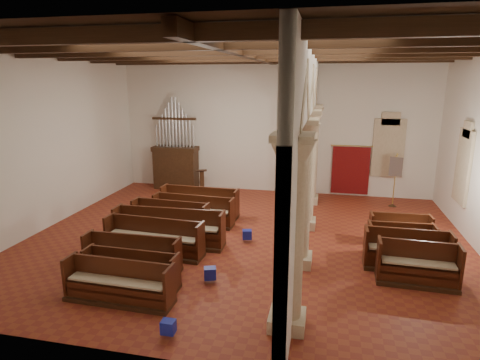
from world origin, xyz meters
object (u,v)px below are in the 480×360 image
Objects in this scene: nave_pew_0 at (119,288)px; aisle_pew_0 at (417,270)px; pipe_organ at (176,160)px; lectern at (202,182)px; processional_banner at (394,188)px.

nave_pew_0 is 1.32× the size of aisle_pew_0.
pipe_organ reaches higher than nave_pew_0.
pipe_organ reaches higher than lectern.
processional_banner reaches higher than nave_pew_0.
nave_pew_0 is (-7.30, -9.02, -0.44)m from processional_banner.
processional_banner reaches higher than aisle_pew_0.
lectern is at bearing -162.70° from processional_banner.
lectern is (1.41, -0.44, -0.91)m from pipe_organ.
pipe_organ is 2.22× the size of aisle_pew_0.
nave_pew_0 is at bearing -109.10° from processional_banner.
lectern is 0.57× the size of aisle_pew_0.
nave_pew_0 is (0.97, -9.39, -0.14)m from lectern.
pipe_organ is at bearing 144.48° from lectern.
lectern is at bearing 97.38° from nave_pew_0.
processional_banner reaches higher than lectern.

